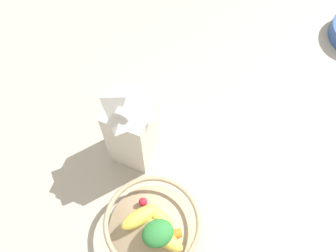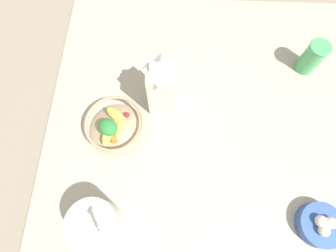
% 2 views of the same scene
% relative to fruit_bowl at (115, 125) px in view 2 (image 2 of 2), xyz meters
% --- Properties ---
extents(ground_plane, '(6.00, 6.00, 0.00)m').
position_rel_fruit_bowl_xyz_m(ground_plane, '(0.02, 0.34, -0.07)').
color(ground_plane, gray).
extents(countertop, '(1.14, 1.14, 0.03)m').
position_rel_fruit_bowl_xyz_m(countertop, '(0.02, 0.34, -0.06)').
color(countertop, '#B2A893').
rests_on(countertop, ground_plane).
extents(fruit_bowl, '(0.18, 0.18, 0.08)m').
position_rel_fruit_bowl_xyz_m(fruit_bowl, '(0.00, 0.00, 0.00)').
color(fruit_bowl, tan).
rests_on(fruit_bowl, countertop).
extents(milk_carton, '(0.08, 0.08, 0.24)m').
position_rel_fruit_bowl_xyz_m(milk_carton, '(-0.10, 0.14, 0.08)').
color(milk_carton, silver).
rests_on(milk_carton, countertop).
extents(yogurt_tub, '(0.13, 0.13, 0.23)m').
position_rel_fruit_bowl_xyz_m(yogurt_tub, '(0.28, -0.01, 0.03)').
color(yogurt_tub, silver).
rests_on(yogurt_tub, countertop).
extents(drinking_cup, '(0.07, 0.07, 0.12)m').
position_rel_fruit_bowl_xyz_m(drinking_cup, '(-0.26, 0.63, 0.02)').
color(drinking_cup, '#4CB266').
rests_on(drinking_cup, countertop).
extents(garlic_bowl, '(0.12, 0.12, 0.07)m').
position_rel_fruit_bowl_xyz_m(garlic_bowl, '(0.26, 0.59, -0.02)').
color(garlic_bowl, '#3356A3').
rests_on(garlic_bowl, countertop).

